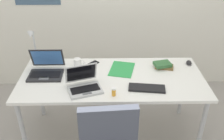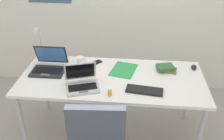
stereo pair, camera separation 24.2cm
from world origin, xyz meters
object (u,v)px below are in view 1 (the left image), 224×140
computer_mouse (189,63)px  paper_folder_near_mouse (122,69)px  laptop_back_left (46,70)px  pill_bottle (114,92)px  cell_phone (93,64)px  coffee_mug (78,63)px  laptop_back_right (84,85)px  book_stack (163,65)px  desk_lamp (34,47)px  external_keyboard (147,88)px

computer_mouse → paper_folder_near_mouse: computer_mouse is taller
laptop_back_left → pill_bottle: size_ratio=4.20×
cell_phone → coffee_mug: bearing=-120.8°
laptop_back_right → book_stack: 0.88m
cell_phone → book_stack: book_stack is taller
cell_phone → book_stack: (0.74, -0.09, 0.02)m
desk_lamp → laptop_back_left: 0.29m
laptop_back_left → laptop_back_right: 0.48m
laptop_back_left → cell_phone: size_ratio=2.44×
pill_bottle → coffee_mug: (-0.37, 0.53, 0.00)m
cell_phone → pill_bottle: 0.61m
desk_lamp → pill_bottle: 1.01m
external_keyboard → coffee_mug: bearing=154.2°
book_stack → laptop_back_right: bearing=-154.8°
external_keyboard → pill_bottle: 0.32m
desk_lamp → external_keyboard: size_ratio=1.21×
laptop_back_left → paper_folder_near_mouse: 0.76m
laptop_back_right → computer_mouse: laptop_back_right is taller
external_keyboard → book_stack: (0.22, 0.39, 0.02)m
coffee_mug → book_stack: bearing=-2.8°
laptop_back_left → paper_folder_near_mouse: size_ratio=1.07×
desk_lamp → paper_folder_near_mouse: desk_lamp is taller
computer_mouse → pill_bottle: bearing=-134.5°
desk_lamp → laptop_back_right: size_ratio=1.11×
desk_lamp → book_stack: bearing=-4.2°
book_stack → paper_folder_near_mouse: size_ratio=0.71×
external_keyboard → cell_phone: size_ratio=2.43×
computer_mouse → paper_folder_near_mouse: 0.73m
computer_mouse → cell_phone: (-1.03, 0.02, -0.01)m
computer_mouse → laptop_back_left: bearing=-161.9°
desk_lamp → laptop_back_left: desk_lamp is taller
laptop_back_left → coffee_mug: bearing=26.8°
laptop_back_right → book_stack: size_ratio=1.63×
laptop_back_right → coffee_mug: 0.43m
external_keyboard → pill_bottle: size_ratio=4.18×
book_stack → coffee_mug: 0.89m
desk_lamp → paper_folder_near_mouse: 0.93m
computer_mouse → cell_phone: computer_mouse is taller
paper_folder_near_mouse → coffee_mug: size_ratio=2.74×
cell_phone → external_keyboard: bearing=-0.8°
pill_bottle → laptop_back_left: bearing=150.3°
external_keyboard → paper_folder_near_mouse: (-0.21, 0.36, -0.01)m
laptop_back_right → pill_bottle: size_ratio=4.56×
laptop_back_left → pill_bottle: 0.76m
computer_mouse → paper_folder_near_mouse: size_ratio=0.31×
laptop_back_right → coffee_mug: (-0.10, 0.42, 0.00)m
desk_lamp → laptop_back_right: (0.54, -0.47, -0.15)m
external_keyboard → computer_mouse: computer_mouse is taller
desk_lamp → external_keyboard: (1.11, -0.49, -0.19)m
external_keyboard → paper_folder_near_mouse: bearing=127.2°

